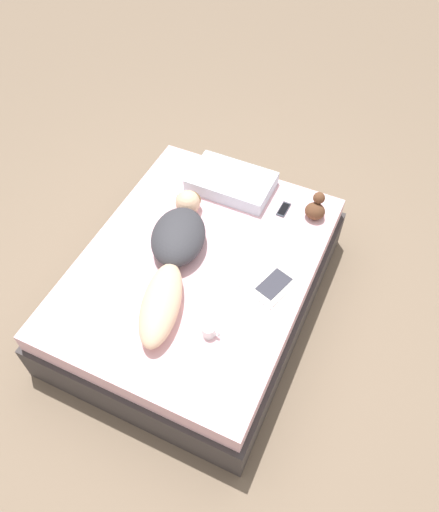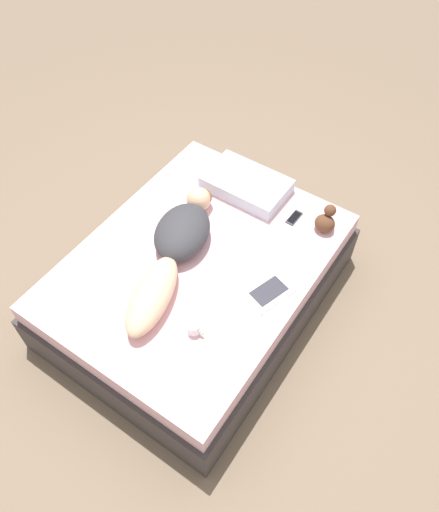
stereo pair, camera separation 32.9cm
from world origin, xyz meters
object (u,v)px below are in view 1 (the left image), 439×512
object	(u,v)px
person	(174,254)
coffee_mug	(209,331)
cell_phone	(284,209)
open_magazine	(262,276)

from	to	relation	value
person	coffee_mug	xyz separation A→B (m)	(0.44, -0.39, -0.05)
coffee_mug	cell_phone	bearing A→B (deg)	87.58
person	open_magazine	size ratio (longest dim) A/B	2.59
coffee_mug	open_magazine	bearing A→B (deg)	76.34
person	cell_phone	world-z (taller)	person
person	cell_phone	size ratio (longest dim) A/B	8.53
cell_phone	open_magazine	bearing A→B (deg)	-80.99
person	cell_phone	bearing A→B (deg)	40.91
open_magazine	coffee_mug	size ratio (longest dim) A/B	4.28
open_magazine	person	bearing A→B (deg)	-148.12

